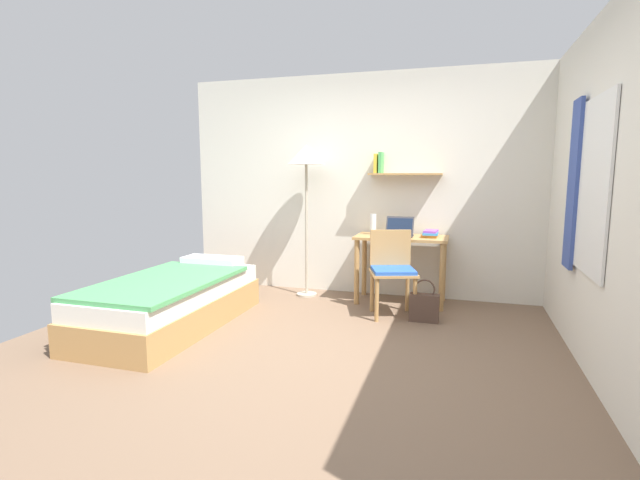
{
  "coord_description": "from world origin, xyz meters",
  "views": [
    {
      "loc": [
        1.09,
        -3.44,
        1.44
      ],
      "look_at": [
        -0.11,
        0.51,
        0.85
      ],
      "focal_mm": 26.06,
      "sensor_mm": 36.0,
      "label": 1
    }
  ],
  "objects_px": {
    "standing_lamp": "(306,162)",
    "book_stack": "(430,234)",
    "laptop": "(399,231)",
    "desk": "(401,250)",
    "handbag": "(424,307)",
    "desk_chair": "(392,268)",
    "bed": "(173,301)",
    "water_bottle": "(373,224)"
  },
  "relations": [
    {
      "from": "desk_chair",
      "to": "laptop",
      "type": "bearing_deg",
      "value": 89.93
    },
    {
      "from": "standing_lamp",
      "to": "handbag",
      "type": "relative_size",
      "value": 4.18
    },
    {
      "from": "laptop",
      "to": "water_bottle",
      "type": "distance_m",
      "value": 0.32
    },
    {
      "from": "desk_chair",
      "to": "handbag",
      "type": "distance_m",
      "value": 0.5
    },
    {
      "from": "laptop",
      "to": "water_bottle",
      "type": "height_order",
      "value": "water_bottle"
    },
    {
      "from": "book_stack",
      "to": "bed",
      "type": "bearing_deg",
      "value": -147.19
    },
    {
      "from": "laptop",
      "to": "book_stack",
      "type": "xyz_separation_m",
      "value": [
        0.34,
        -0.0,
        -0.02
      ]
    },
    {
      "from": "water_bottle",
      "to": "book_stack",
      "type": "height_order",
      "value": "water_bottle"
    },
    {
      "from": "standing_lamp",
      "to": "book_stack",
      "type": "bearing_deg",
      "value": 0.94
    },
    {
      "from": "desk",
      "to": "handbag",
      "type": "relative_size",
      "value": 2.38
    },
    {
      "from": "bed",
      "to": "desk_chair",
      "type": "height_order",
      "value": "desk_chair"
    },
    {
      "from": "desk",
      "to": "laptop",
      "type": "relative_size",
      "value": 3.22
    },
    {
      "from": "bed",
      "to": "handbag",
      "type": "relative_size",
      "value": 4.6
    },
    {
      "from": "bed",
      "to": "laptop",
      "type": "bearing_deg",
      "value": 37.16
    },
    {
      "from": "laptop",
      "to": "bed",
      "type": "bearing_deg",
      "value": -142.84
    },
    {
      "from": "standing_lamp",
      "to": "book_stack",
      "type": "height_order",
      "value": "standing_lamp"
    },
    {
      "from": "book_stack",
      "to": "handbag",
      "type": "bearing_deg",
      "value": -89.74
    },
    {
      "from": "desk_chair",
      "to": "handbag",
      "type": "xyz_separation_m",
      "value": [
        0.34,
        -0.14,
        -0.34
      ]
    },
    {
      "from": "standing_lamp",
      "to": "laptop",
      "type": "relative_size",
      "value": 5.65
    },
    {
      "from": "book_stack",
      "to": "laptop",
      "type": "bearing_deg",
      "value": 179.68
    },
    {
      "from": "bed",
      "to": "standing_lamp",
      "type": "relative_size",
      "value": 1.1
    },
    {
      "from": "bed",
      "to": "water_bottle",
      "type": "bearing_deg",
      "value": 43.14
    },
    {
      "from": "handbag",
      "to": "book_stack",
      "type": "bearing_deg",
      "value": 90.26
    },
    {
      "from": "desk",
      "to": "standing_lamp",
      "type": "height_order",
      "value": "standing_lamp"
    },
    {
      "from": "standing_lamp",
      "to": "desk",
      "type": "bearing_deg",
      "value": 0.73
    },
    {
      "from": "handbag",
      "to": "desk_chair",
      "type": "bearing_deg",
      "value": 157.74
    },
    {
      "from": "standing_lamp",
      "to": "water_bottle",
      "type": "relative_size",
      "value": 7.62
    },
    {
      "from": "desk",
      "to": "desk_chair",
      "type": "height_order",
      "value": "desk_chair"
    },
    {
      "from": "laptop",
      "to": "handbag",
      "type": "bearing_deg",
      "value": -61.75
    },
    {
      "from": "standing_lamp",
      "to": "laptop",
      "type": "height_order",
      "value": "standing_lamp"
    },
    {
      "from": "laptop",
      "to": "handbag",
      "type": "height_order",
      "value": "laptop"
    },
    {
      "from": "laptop",
      "to": "book_stack",
      "type": "bearing_deg",
      "value": -0.32
    },
    {
      "from": "standing_lamp",
      "to": "desk_chair",
      "type": "bearing_deg",
      "value": -23.45
    },
    {
      "from": "bed",
      "to": "book_stack",
      "type": "height_order",
      "value": "book_stack"
    },
    {
      "from": "bed",
      "to": "book_stack",
      "type": "xyz_separation_m",
      "value": [
        2.28,
        1.47,
        0.55
      ]
    },
    {
      "from": "book_stack",
      "to": "handbag",
      "type": "height_order",
      "value": "book_stack"
    },
    {
      "from": "desk",
      "to": "bed",
      "type": "bearing_deg",
      "value": -143.44
    },
    {
      "from": "bed",
      "to": "desk",
      "type": "relative_size",
      "value": 1.93
    },
    {
      "from": "bed",
      "to": "laptop",
      "type": "relative_size",
      "value": 6.22
    },
    {
      "from": "desk_chair",
      "to": "desk",
      "type": "bearing_deg",
      "value": 86.7
    },
    {
      "from": "desk_chair",
      "to": "handbag",
      "type": "bearing_deg",
      "value": -22.26
    },
    {
      "from": "desk",
      "to": "handbag",
      "type": "height_order",
      "value": "desk"
    }
  ]
}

